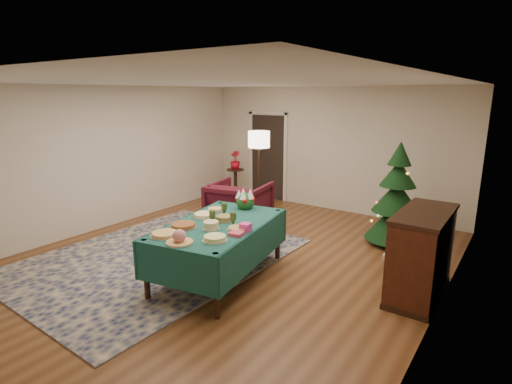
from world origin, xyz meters
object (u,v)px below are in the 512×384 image
Objects in this scene: buffet_table at (219,234)px; potted_plant at (235,164)px; christmas_tree at (396,199)px; floor_lamp at (259,145)px; gift_box at (246,227)px; piano at (421,255)px; armchair at (239,204)px; side_table at (235,185)px.

potted_plant reaches higher than buffet_table.
floor_lamp is at bearing -178.48° from christmas_tree.
gift_box is 0.29× the size of potted_plant.
christmas_tree is at bearing 68.27° from gift_box.
piano is at bearing -26.95° from potted_plant.
christmas_tree is at bearing 59.56° from buffet_table.
floor_lamp is 1.01× the size of christmas_tree.
armchair reaches higher than potted_plant.
buffet_table is 2.66m from piano.
potted_plant is 0.34× the size of piano.
floor_lamp is at bearing 113.51° from buffet_table.
side_table is 0.58× the size of piano.
buffet_table reaches higher than side_table.
potted_plant is at bearing 153.05° from piano.
piano reaches higher than armchair.
armchair is (-0.97, 1.75, -0.13)m from buffet_table.
buffet_table is at bearing -55.28° from potted_plant.
potted_plant is (-2.98, 3.63, 0.02)m from gift_box.
buffet_table is at bearing -120.44° from christmas_tree.
armchair is at bearing -158.67° from christmas_tree.
christmas_tree reaches higher than side_table.
potted_plant is 5.52m from piano.
gift_box is (0.50, -0.05, 0.21)m from buffet_table.
buffet_table is at bearing -156.06° from piano.
piano reaches higher than potted_plant.
gift_box is at bearing -5.96° from buffet_table.
side_table is (-2.98, 3.63, -0.49)m from gift_box.
gift_box is 0.12× the size of armchair.
side_table is at bearing 0.00° from potted_plant.
side_table is 5.51m from piano.
piano is at bearing 30.39° from gift_box.
piano is (4.91, -2.50, -0.33)m from potted_plant.
buffet_table is 1.25× the size of floor_lamp.
floor_lamp is 1.39× the size of piano.
christmas_tree is (2.79, 0.07, -0.73)m from floor_lamp.
side_table is 0.51m from potted_plant.
side_table is at bearing 145.86° from floor_lamp.
potted_plant is (0.00, 0.00, 0.51)m from side_table.
christmas_tree is 1.37× the size of piano.
buffet_table is 0.55m from gift_box.
buffet_table is 1.26× the size of christmas_tree.
buffet_table is at bearing -55.28° from side_table.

